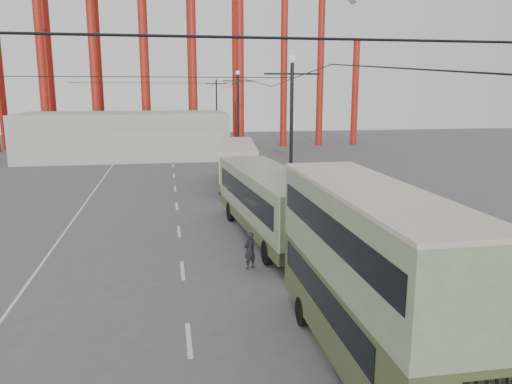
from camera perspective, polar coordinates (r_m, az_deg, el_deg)
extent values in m
cube|color=silver|center=(29.92, -8.93, -2.89)|extent=(0.15, 82.00, 0.01)
cube|color=silver|center=(31.63, 2.70, -1.97)|extent=(0.12, 120.00, 0.01)
cube|color=silver|center=(31.39, -20.00, -2.78)|extent=(0.12, 120.00, 0.01)
cylinder|color=black|center=(29.00, 4.04, 5.79)|extent=(0.20, 0.20, 9.00)
cylinder|color=black|center=(29.73, 3.92, -2.39)|extent=(0.44, 0.44, 0.50)
cube|color=black|center=(28.87, 4.15, 13.32)|extent=(3.20, 0.10, 0.10)
sphere|color=white|center=(28.91, 4.17, 14.90)|extent=(0.44, 0.44, 0.44)
cylinder|color=black|center=(50.56, -2.06, 8.26)|extent=(0.20, 0.20, 9.00)
cylinder|color=black|center=(50.98, -2.02, 3.48)|extent=(0.44, 0.44, 0.50)
cube|color=black|center=(50.49, -2.09, 12.57)|extent=(3.20, 0.10, 0.10)
sphere|color=white|center=(50.51, -2.10, 13.47)|extent=(0.44, 0.44, 0.44)
cylinder|color=black|center=(72.39, -4.52, 9.22)|extent=(0.20, 0.20, 9.00)
cylinder|color=black|center=(72.68, -4.46, 5.87)|extent=(0.44, 0.44, 0.50)
cube|color=black|center=(72.34, -4.57, 12.23)|extent=(3.20, 0.10, 0.10)
sphere|color=white|center=(72.35, -4.58, 12.86)|extent=(0.44, 0.44, 0.44)
cylinder|color=maroon|center=(72.02, -27.23, 11.58)|extent=(1.00, 1.00, 18.00)
cylinder|color=maroon|center=(66.89, -23.52, 15.86)|extent=(1.00, 1.00, 27.00)
cylinder|color=maroon|center=(70.78, -22.77, 15.63)|extent=(1.00, 1.00, 27.00)
cylinder|color=maroon|center=(70.33, -18.00, 19.68)|extent=(1.00, 1.00, 36.00)
cylinder|color=maroon|center=(68.19, 3.26, 17.93)|extent=(0.90, 0.90, 30.00)
cylinder|color=maroon|center=(69.17, 7.39, 14.44)|extent=(0.90, 0.90, 22.00)
cylinder|color=maroon|center=(70.72, 11.24, 11.01)|extent=(0.90, 0.90, 14.00)
cube|color=#B1B0AB|center=(57.39, -14.66, 6.28)|extent=(22.00, 10.00, 5.00)
cube|color=#404826|center=(14.11, 12.47, -13.33)|extent=(2.31, 9.23, 2.03)
cube|color=black|center=(13.94, 12.54, -11.78)|extent=(2.35, 7.38, 0.83)
cube|color=gray|center=(13.67, 12.68, -8.93)|extent=(2.33, 9.23, 0.28)
cube|color=gray|center=(13.32, 12.90, -4.27)|extent=(2.31, 9.23, 2.03)
cube|color=black|center=(13.29, 12.92, -3.89)|extent=(2.35, 8.68, 0.78)
cube|color=beige|center=(13.07, 13.11, 0.25)|extent=(2.33, 9.23, 0.11)
cylinder|color=black|center=(16.45, 5.34, -13.42)|extent=(0.26, 0.92, 0.92)
cylinder|color=black|center=(17.09, 12.27, -12.67)|extent=(0.26, 0.92, 0.92)
cube|color=gray|center=(25.32, 1.49, -0.96)|extent=(3.72, 12.21, 2.62)
cube|color=black|center=(25.23, 1.50, 0.01)|extent=(3.65, 10.91, 1.04)
cube|color=#404826|center=(25.56, 1.48, -3.23)|extent=(3.75, 12.21, 0.55)
cube|color=gray|center=(25.05, 1.51, 2.17)|extent=(3.74, 12.21, 0.17)
cylinder|color=black|center=(28.54, -2.81, -2.35)|extent=(0.40, 1.11, 1.09)
cylinder|color=black|center=(29.14, 1.95, -2.05)|extent=(0.40, 1.11, 1.09)
cylinder|color=black|center=(21.80, 1.17, -6.76)|extent=(0.40, 1.11, 1.09)
cylinder|color=black|center=(22.57, 7.24, -6.21)|extent=(0.40, 1.11, 1.09)
cube|color=beige|center=(39.15, -2.20, 3.45)|extent=(3.88, 11.00, 2.58)
cube|color=black|center=(39.09, -2.20, 4.07)|extent=(3.77, 9.72, 1.02)
cube|color=#404826|center=(39.31, -2.19, 1.97)|extent=(3.91, 11.01, 0.54)
cube|color=beige|center=(38.98, -2.22, 5.45)|extent=(3.90, 11.00, 0.17)
cylinder|color=black|center=(42.11, -3.94, 2.15)|extent=(0.42, 1.10, 1.08)
cylinder|color=black|center=(42.17, -0.63, 2.19)|extent=(0.42, 1.10, 1.08)
cylinder|color=black|center=(36.18, -3.98, 0.59)|extent=(0.42, 1.10, 1.08)
cylinder|color=black|center=(36.24, -0.13, 0.64)|extent=(0.42, 1.10, 1.08)
imported|color=black|center=(21.09, -0.72, -6.69)|extent=(0.69, 0.64, 1.59)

